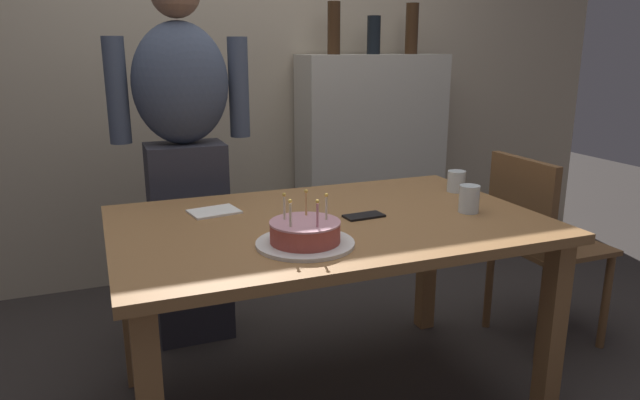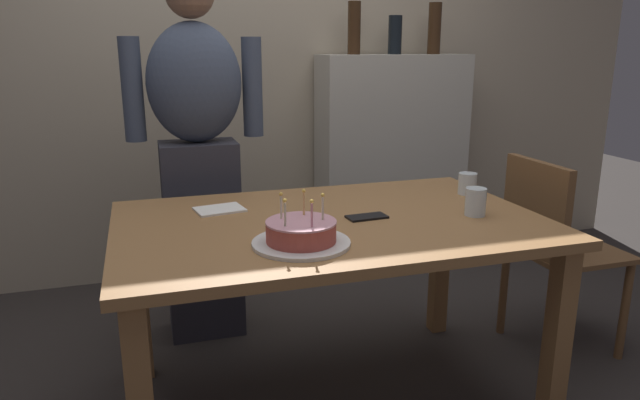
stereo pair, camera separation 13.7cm
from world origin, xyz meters
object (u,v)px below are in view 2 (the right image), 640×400
(cell_phone, at_px, (367,217))
(napkin_stack, at_px, (220,209))
(water_glass_far, at_px, (476,202))
(water_glass_near, at_px, (467,184))
(person_man_bearded, at_px, (198,152))
(birthday_cake, at_px, (301,234))
(dining_chair, at_px, (551,240))

(cell_phone, xyz_separation_m, napkin_stack, (-0.49, 0.25, 0.00))
(water_glass_far, bearing_deg, water_glass_near, 63.98)
(water_glass_far, relative_size, napkin_stack, 0.58)
(water_glass_near, distance_m, napkin_stack, 1.02)
(person_man_bearded, bearing_deg, birthday_cake, 102.07)
(water_glass_near, bearing_deg, napkin_stack, 176.80)
(water_glass_near, relative_size, dining_chair, 0.10)
(birthday_cake, relative_size, dining_chair, 0.35)
(water_glass_near, distance_m, water_glass_far, 0.31)
(napkin_stack, xyz_separation_m, dining_chair, (1.41, -0.12, -0.23))
(water_glass_near, relative_size, water_glass_far, 0.87)
(birthday_cake, distance_m, person_man_bearded, 1.00)
(birthday_cake, relative_size, water_glass_near, 3.47)
(napkin_stack, bearing_deg, dining_chair, -4.87)
(cell_phone, bearing_deg, water_glass_far, -16.27)
(birthday_cake, distance_m, water_glass_near, 0.92)
(water_glass_near, relative_size, cell_phone, 0.61)
(water_glass_far, bearing_deg, cell_phone, 167.67)
(water_glass_far, height_order, napkin_stack, water_glass_far)
(dining_chair, bearing_deg, cell_phone, 98.29)
(water_glass_near, height_order, person_man_bearded, person_man_bearded)
(person_man_bearded, bearing_deg, water_glass_near, 151.35)
(water_glass_near, bearing_deg, cell_phone, -159.38)
(napkin_stack, bearing_deg, cell_phone, -27.45)
(cell_phone, distance_m, person_man_bearded, 0.93)
(person_man_bearded, height_order, dining_chair, person_man_bearded)
(cell_phone, xyz_separation_m, dining_chair, (0.92, 0.13, -0.23))
(person_man_bearded, bearing_deg, cell_phone, 123.73)
(water_glass_far, xyz_separation_m, dining_chair, (0.53, 0.22, -0.27))
(water_glass_near, bearing_deg, water_glass_far, -116.02)
(birthday_cake, height_order, water_glass_near, birthday_cake)
(birthday_cake, distance_m, napkin_stack, 0.50)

